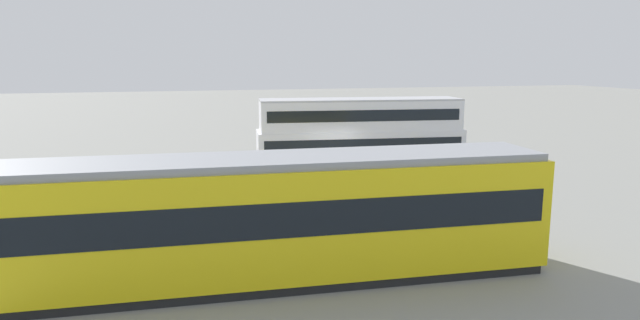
{
  "coord_description": "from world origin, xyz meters",
  "views": [
    {
      "loc": [
        8.26,
        25.88,
        5.94
      ],
      "look_at": [
        1.87,
        2.98,
        1.6
      ],
      "focal_mm": 31.49,
      "sensor_mm": 36.0,
      "label": 1
    }
  ],
  "objects_px": {
    "tram_yellow": "(282,216)",
    "pedestrian_crossing": "(467,210)",
    "info_sign": "(245,180)",
    "double_decker_bus": "(360,132)",
    "pedestrian_near_railing": "(273,194)"
  },
  "relations": [
    {
      "from": "pedestrian_near_railing",
      "to": "info_sign",
      "type": "bearing_deg",
      "value": -5.09
    },
    {
      "from": "tram_yellow",
      "to": "pedestrian_crossing",
      "type": "bearing_deg",
      "value": -163.87
    },
    {
      "from": "tram_yellow",
      "to": "info_sign",
      "type": "bearing_deg",
      "value": -87.87
    },
    {
      "from": "double_decker_bus",
      "to": "pedestrian_crossing",
      "type": "relative_size",
      "value": 6.99
    },
    {
      "from": "tram_yellow",
      "to": "info_sign",
      "type": "distance_m",
      "value": 5.63
    },
    {
      "from": "tram_yellow",
      "to": "pedestrian_crossing",
      "type": "xyz_separation_m",
      "value": [
        -6.7,
        -1.94,
        -0.82
      ]
    },
    {
      "from": "pedestrian_near_railing",
      "to": "pedestrian_crossing",
      "type": "bearing_deg",
      "value": 148.63
    },
    {
      "from": "double_decker_bus",
      "to": "pedestrian_near_railing",
      "type": "xyz_separation_m",
      "value": [
        6.6,
        8.99,
        -0.93
      ]
    },
    {
      "from": "pedestrian_near_railing",
      "to": "pedestrian_crossing",
      "type": "xyz_separation_m",
      "value": [
        -5.9,
        3.6,
        -0.06
      ]
    },
    {
      "from": "info_sign",
      "to": "tram_yellow",
      "type": "bearing_deg",
      "value": 92.13
    },
    {
      "from": "double_decker_bus",
      "to": "pedestrian_near_railing",
      "type": "relative_size",
      "value": 6.63
    },
    {
      "from": "tram_yellow",
      "to": "double_decker_bus",
      "type": "bearing_deg",
      "value": -116.99
    },
    {
      "from": "double_decker_bus",
      "to": "info_sign",
      "type": "xyz_separation_m",
      "value": [
        7.61,
        8.9,
        -0.35
      ]
    },
    {
      "from": "double_decker_bus",
      "to": "info_sign",
      "type": "relative_size",
      "value": 4.91
    },
    {
      "from": "double_decker_bus",
      "to": "tram_yellow",
      "type": "xyz_separation_m",
      "value": [
        7.4,
        14.53,
        -0.17
      ]
    }
  ]
}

